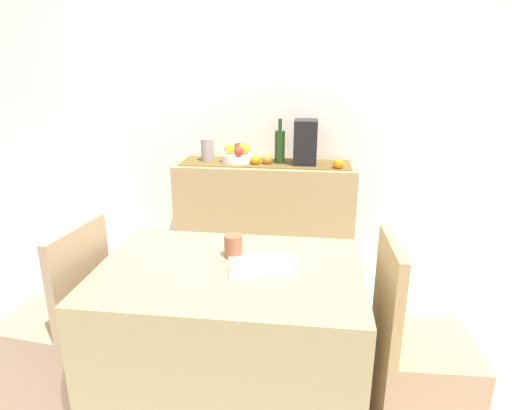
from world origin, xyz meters
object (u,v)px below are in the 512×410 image
object	(u,v)px
sideboard_console	(265,220)
coffee_cup	(233,246)
coffee_maker	(305,142)
chair_near_window	(61,349)
fruit_bowl	(237,158)
open_book	(262,265)
wine_bottle	(280,146)
dining_table	(231,343)
chair_by_corner	(418,378)
ceramic_vase	(207,150)

from	to	relation	value
sideboard_console	coffee_cup	size ratio (longest dim) A/B	12.49
coffee_maker	coffee_cup	world-z (taller)	coffee_maker
sideboard_console	chair_near_window	size ratio (longest dim) A/B	1.43
fruit_bowl	open_book	bearing A→B (deg)	-76.50
coffee_cup	wine_bottle	bearing A→B (deg)	85.53
coffee_cup	coffee_maker	bearing A→B (deg)	77.90
sideboard_console	fruit_bowl	world-z (taller)	fruit_bowl
dining_table	coffee_cup	world-z (taller)	coffee_cup
fruit_bowl	chair_by_corner	distance (m)	1.88
sideboard_console	open_book	distance (m)	1.45
sideboard_console	coffee_maker	xyz separation A→B (m)	(0.28, 0.00, 0.59)
ceramic_vase	sideboard_console	bearing A→B (deg)	0.00
wine_bottle	ceramic_vase	bearing A→B (deg)	180.00
coffee_cup	ceramic_vase	bearing A→B (deg)	107.63
wine_bottle	chair_by_corner	distance (m)	1.76
wine_bottle	coffee_cup	bearing A→B (deg)	-94.47
open_book	chair_near_window	world-z (taller)	chair_near_window
sideboard_console	dining_table	size ratio (longest dim) A/B	1.14
wine_bottle	ceramic_vase	distance (m)	0.52
coffee_cup	chair_by_corner	size ratio (longest dim) A/B	0.11
dining_table	coffee_cup	distance (m)	0.44
open_book	coffee_cup	bearing A→B (deg)	137.39
sideboard_console	dining_table	bearing A→B (deg)	-90.07
chair_near_window	chair_by_corner	distance (m)	1.65
coffee_maker	ceramic_vase	distance (m)	0.71
ceramic_vase	chair_by_corner	world-z (taller)	ceramic_vase
dining_table	chair_near_window	size ratio (longest dim) A/B	1.25
open_book	chair_near_window	distance (m)	1.08
fruit_bowl	chair_near_window	distance (m)	1.69
sideboard_console	coffee_cup	world-z (taller)	sideboard_console
wine_bottle	chair_near_window	size ratio (longest dim) A/B	0.36
chair_by_corner	ceramic_vase	bearing A→B (deg)	130.90
ceramic_vase	dining_table	size ratio (longest dim) A/B	0.15
dining_table	chair_near_window	world-z (taller)	chair_near_window
fruit_bowl	coffee_maker	distance (m)	0.50
ceramic_vase	fruit_bowl	bearing A→B (deg)	0.00
ceramic_vase	dining_table	xyz separation A→B (m)	(0.42, -1.44, -0.58)
coffee_maker	coffee_cup	size ratio (longest dim) A/B	3.06
coffee_cup	fruit_bowl	bearing A→B (deg)	98.63
sideboard_console	chair_by_corner	size ratio (longest dim) A/B	1.43
open_book	chair_near_window	bearing A→B (deg)	170.91
chair_near_window	open_book	bearing A→B (deg)	2.12
dining_table	open_book	size ratio (longest dim) A/B	4.01
sideboard_console	dining_table	world-z (taller)	sideboard_console
dining_table	chair_near_window	bearing A→B (deg)	-179.86
open_book	chair_by_corner	world-z (taller)	chair_by_corner
coffee_maker	coffee_cup	xyz separation A→B (m)	(-0.28, -1.32, -0.23)
ceramic_vase	open_book	world-z (taller)	ceramic_vase
chair_near_window	chair_by_corner	world-z (taller)	same
wine_bottle	coffee_maker	distance (m)	0.18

